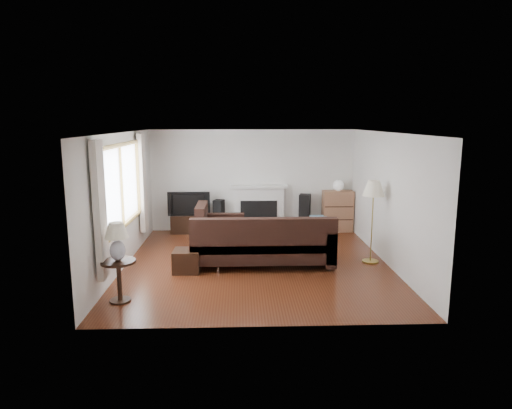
{
  "coord_description": "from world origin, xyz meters",
  "views": [
    {
      "loc": [
        -0.31,
        -8.45,
        2.73
      ],
      "look_at": [
        0.0,
        0.3,
        1.1
      ],
      "focal_mm": 32.0,
      "sensor_mm": 36.0,
      "label": 1
    }
  ],
  "objects_px": {
    "sectional_sofa": "(263,241)",
    "coffee_table": "(270,235)",
    "side_table": "(119,281)",
    "tv_stand": "(190,224)",
    "floor_lamp": "(372,222)",
    "bookshelf": "(337,211)"
  },
  "relations": [
    {
      "from": "bookshelf",
      "to": "coffee_table",
      "type": "xyz_separation_m",
      "value": [
        -1.75,
        -1.21,
        -0.28
      ]
    },
    {
      "from": "bookshelf",
      "to": "coffee_table",
      "type": "relative_size",
      "value": 0.87
    },
    {
      "from": "side_table",
      "to": "sectional_sofa",
      "type": "bearing_deg",
      "value": 37.16
    },
    {
      "from": "side_table",
      "to": "coffee_table",
      "type": "bearing_deg",
      "value": 51.41
    },
    {
      "from": "tv_stand",
      "to": "coffee_table",
      "type": "relative_size",
      "value": 0.77
    },
    {
      "from": "tv_stand",
      "to": "bookshelf",
      "type": "height_order",
      "value": "bookshelf"
    },
    {
      "from": "bookshelf",
      "to": "coffee_table",
      "type": "height_order",
      "value": "bookshelf"
    },
    {
      "from": "floor_lamp",
      "to": "side_table",
      "type": "distance_m",
      "value": 4.75
    },
    {
      "from": "tv_stand",
      "to": "coffee_table",
      "type": "xyz_separation_m",
      "value": [
        1.89,
        -1.18,
        0.0
      ]
    },
    {
      "from": "side_table",
      "to": "tv_stand",
      "type": "bearing_deg",
      "value": 81.99
    },
    {
      "from": "tv_stand",
      "to": "side_table",
      "type": "relative_size",
      "value": 1.38
    },
    {
      "from": "coffee_table",
      "to": "side_table",
      "type": "bearing_deg",
      "value": -118.24
    },
    {
      "from": "sectional_sofa",
      "to": "side_table",
      "type": "relative_size",
      "value": 4.43
    },
    {
      "from": "tv_stand",
      "to": "coffee_table",
      "type": "bearing_deg",
      "value": -31.93
    },
    {
      "from": "sectional_sofa",
      "to": "coffee_table",
      "type": "bearing_deg",
      "value": 80.51
    },
    {
      "from": "bookshelf",
      "to": "sectional_sofa",
      "type": "distance_m",
      "value": 3.29
    },
    {
      "from": "tv_stand",
      "to": "side_table",
      "type": "bearing_deg",
      "value": -98.01
    },
    {
      "from": "tv_stand",
      "to": "sectional_sofa",
      "type": "distance_m",
      "value": 3.09
    },
    {
      "from": "bookshelf",
      "to": "floor_lamp",
      "type": "height_order",
      "value": "floor_lamp"
    },
    {
      "from": "bookshelf",
      "to": "coffee_table",
      "type": "bearing_deg",
      "value": -145.45
    },
    {
      "from": "coffee_table",
      "to": "side_table",
      "type": "relative_size",
      "value": 1.79
    },
    {
      "from": "tv_stand",
      "to": "side_table",
      "type": "xyz_separation_m",
      "value": [
        -0.61,
        -4.31,
        0.1
      ]
    }
  ]
}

